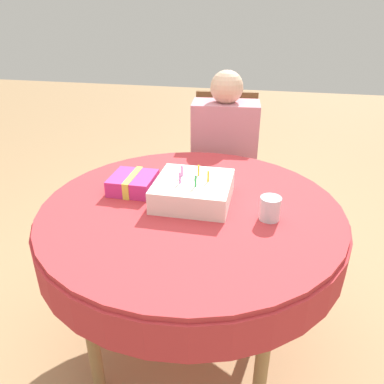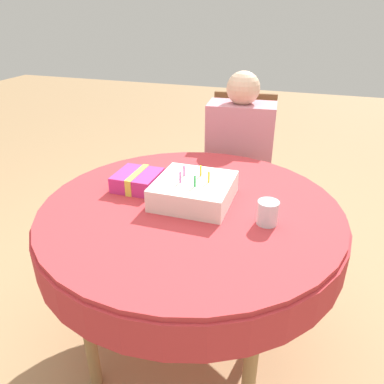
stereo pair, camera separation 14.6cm
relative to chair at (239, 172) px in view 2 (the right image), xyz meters
name	(u,v)px [view 2 (the right image)]	position (x,y,z in m)	size (l,w,h in m)	color
ground_plane	(191,343)	(-0.02, -0.91, -0.53)	(12.00, 12.00, 0.00)	#A37F56
dining_table	(191,225)	(-0.02, -0.91, 0.14)	(1.20, 1.20, 0.76)	#BC3338
chair	(239,172)	(0.00, 0.00, 0.00)	(0.46, 0.46, 1.00)	brown
person	(239,153)	(0.01, -0.10, 0.16)	(0.40, 0.33, 1.15)	#DBB293
birthday_cake	(195,191)	(-0.02, -0.86, 0.28)	(0.30, 0.30, 0.13)	white
drinking_glass	(268,213)	(0.28, -0.95, 0.28)	(0.08, 0.08, 0.09)	silver
gift_box	(138,180)	(-0.29, -0.82, 0.27)	(0.18, 0.19, 0.07)	#D13384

